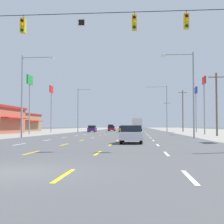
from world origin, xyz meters
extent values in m
plane|color=#4C4C4F|center=(0.00, 66.00, 0.00)|extent=(572.00, 572.00, 0.00)
cube|color=gray|center=(-24.75, 66.00, 0.00)|extent=(28.00, 440.00, 0.01)
cube|color=white|center=(-5.25, 14.50, 0.01)|extent=(0.14, 2.60, 0.01)
cube|color=white|center=(-5.25, 22.00, 0.01)|extent=(0.14, 2.60, 0.01)
cube|color=white|center=(-5.25, 29.50, 0.01)|extent=(0.14, 2.60, 0.01)
cube|color=white|center=(-5.25, 37.00, 0.01)|extent=(0.14, 2.60, 0.01)
cube|color=white|center=(-5.25, 44.50, 0.01)|extent=(0.14, 2.60, 0.01)
cube|color=white|center=(-5.25, 52.00, 0.01)|extent=(0.14, 2.60, 0.01)
cube|color=white|center=(-5.25, 59.50, 0.01)|extent=(0.14, 2.60, 0.01)
cube|color=white|center=(-5.25, 67.00, 0.01)|extent=(0.14, 2.60, 0.01)
cube|color=white|center=(-5.25, 74.50, 0.01)|extent=(0.14, 2.60, 0.01)
cube|color=white|center=(-5.25, 82.00, 0.01)|extent=(0.14, 2.60, 0.01)
cube|color=white|center=(-5.25, 89.50, 0.01)|extent=(0.14, 2.60, 0.01)
cube|color=white|center=(-5.25, 97.00, 0.01)|extent=(0.14, 2.60, 0.01)
cube|color=white|center=(-5.25, 104.50, 0.01)|extent=(0.14, 2.60, 0.01)
cube|color=white|center=(-5.25, 112.00, 0.01)|extent=(0.14, 2.60, 0.01)
cube|color=white|center=(-5.25, 119.50, 0.01)|extent=(0.14, 2.60, 0.01)
cube|color=white|center=(-5.25, 127.00, 0.01)|extent=(0.14, 2.60, 0.01)
cube|color=white|center=(-5.25, 134.50, 0.01)|extent=(0.14, 2.60, 0.01)
cube|color=white|center=(-5.25, 142.00, 0.01)|extent=(0.14, 2.60, 0.01)
cube|color=white|center=(-5.25, 149.50, 0.01)|extent=(0.14, 2.60, 0.01)
cube|color=white|center=(-5.25, 157.00, 0.01)|extent=(0.14, 2.60, 0.01)
cube|color=white|center=(-5.25, 164.50, 0.01)|extent=(0.14, 2.60, 0.01)
cube|color=white|center=(-5.25, 172.00, 0.01)|extent=(0.14, 2.60, 0.01)
cube|color=white|center=(-5.25, 179.50, 0.01)|extent=(0.14, 2.60, 0.01)
cube|color=white|center=(-5.25, 187.00, 0.01)|extent=(0.14, 2.60, 0.01)
cube|color=white|center=(-5.25, 194.50, 0.01)|extent=(0.14, 2.60, 0.01)
cube|color=white|center=(-5.25, 202.00, 0.01)|extent=(0.14, 2.60, 0.01)
cube|color=white|center=(-5.25, 209.50, 0.01)|extent=(0.14, 2.60, 0.01)
cube|color=white|center=(-5.25, 217.00, 0.01)|extent=(0.14, 2.60, 0.01)
cube|color=yellow|center=(-1.75, 7.00, 0.01)|extent=(0.14, 2.60, 0.01)
cube|color=yellow|center=(-1.75, 14.50, 0.01)|extent=(0.14, 2.60, 0.01)
cube|color=yellow|center=(-1.75, 22.00, 0.01)|extent=(0.14, 2.60, 0.01)
cube|color=yellow|center=(-1.75, 29.50, 0.01)|extent=(0.14, 2.60, 0.01)
cube|color=yellow|center=(-1.75, 37.00, 0.01)|extent=(0.14, 2.60, 0.01)
cube|color=yellow|center=(-1.75, 44.50, 0.01)|extent=(0.14, 2.60, 0.01)
cube|color=yellow|center=(-1.75, 52.00, 0.01)|extent=(0.14, 2.60, 0.01)
cube|color=yellow|center=(-1.75, 59.50, 0.01)|extent=(0.14, 2.60, 0.01)
cube|color=yellow|center=(-1.75, 67.00, 0.01)|extent=(0.14, 2.60, 0.01)
cube|color=yellow|center=(-1.75, 74.50, 0.01)|extent=(0.14, 2.60, 0.01)
cube|color=yellow|center=(-1.75, 82.00, 0.01)|extent=(0.14, 2.60, 0.01)
cube|color=yellow|center=(-1.75, 89.50, 0.01)|extent=(0.14, 2.60, 0.01)
cube|color=yellow|center=(-1.75, 97.00, 0.01)|extent=(0.14, 2.60, 0.01)
cube|color=yellow|center=(-1.75, 104.50, 0.01)|extent=(0.14, 2.60, 0.01)
cube|color=yellow|center=(-1.75, 112.00, 0.01)|extent=(0.14, 2.60, 0.01)
cube|color=yellow|center=(-1.75, 119.50, 0.01)|extent=(0.14, 2.60, 0.01)
cube|color=yellow|center=(-1.75, 127.00, 0.01)|extent=(0.14, 2.60, 0.01)
cube|color=yellow|center=(-1.75, 134.50, 0.01)|extent=(0.14, 2.60, 0.01)
cube|color=yellow|center=(-1.75, 142.00, 0.01)|extent=(0.14, 2.60, 0.01)
cube|color=yellow|center=(-1.75, 149.50, 0.01)|extent=(0.14, 2.60, 0.01)
cube|color=yellow|center=(-1.75, 157.00, 0.01)|extent=(0.14, 2.60, 0.01)
cube|color=yellow|center=(-1.75, 164.50, 0.01)|extent=(0.14, 2.60, 0.01)
cube|color=yellow|center=(-1.75, 172.00, 0.01)|extent=(0.14, 2.60, 0.01)
cube|color=yellow|center=(-1.75, 179.50, 0.01)|extent=(0.14, 2.60, 0.01)
cube|color=yellow|center=(-1.75, 187.00, 0.01)|extent=(0.14, 2.60, 0.01)
cube|color=yellow|center=(-1.75, 194.50, 0.01)|extent=(0.14, 2.60, 0.01)
cube|color=yellow|center=(-1.75, 202.00, 0.01)|extent=(0.14, 2.60, 0.01)
cube|color=yellow|center=(-1.75, 209.50, 0.01)|extent=(0.14, 2.60, 0.01)
cube|color=yellow|center=(-1.75, 217.00, 0.01)|extent=(0.14, 2.60, 0.01)
cube|color=yellow|center=(1.75, -0.50, 0.01)|extent=(0.14, 2.60, 0.01)
cube|color=yellow|center=(1.75, 7.00, 0.01)|extent=(0.14, 2.60, 0.01)
cube|color=yellow|center=(1.75, 14.50, 0.01)|extent=(0.14, 2.60, 0.01)
cube|color=yellow|center=(1.75, 22.00, 0.01)|extent=(0.14, 2.60, 0.01)
cube|color=yellow|center=(1.75, 29.50, 0.01)|extent=(0.14, 2.60, 0.01)
cube|color=yellow|center=(1.75, 37.00, 0.01)|extent=(0.14, 2.60, 0.01)
cube|color=yellow|center=(1.75, 44.50, 0.01)|extent=(0.14, 2.60, 0.01)
cube|color=yellow|center=(1.75, 52.00, 0.01)|extent=(0.14, 2.60, 0.01)
cube|color=yellow|center=(1.75, 59.50, 0.01)|extent=(0.14, 2.60, 0.01)
cube|color=yellow|center=(1.75, 67.00, 0.01)|extent=(0.14, 2.60, 0.01)
cube|color=yellow|center=(1.75, 74.50, 0.01)|extent=(0.14, 2.60, 0.01)
cube|color=yellow|center=(1.75, 82.00, 0.01)|extent=(0.14, 2.60, 0.01)
cube|color=yellow|center=(1.75, 89.50, 0.01)|extent=(0.14, 2.60, 0.01)
cube|color=yellow|center=(1.75, 97.00, 0.01)|extent=(0.14, 2.60, 0.01)
cube|color=yellow|center=(1.75, 104.50, 0.01)|extent=(0.14, 2.60, 0.01)
cube|color=yellow|center=(1.75, 112.00, 0.01)|extent=(0.14, 2.60, 0.01)
cube|color=yellow|center=(1.75, 119.50, 0.01)|extent=(0.14, 2.60, 0.01)
cube|color=yellow|center=(1.75, 127.00, 0.01)|extent=(0.14, 2.60, 0.01)
cube|color=yellow|center=(1.75, 134.50, 0.01)|extent=(0.14, 2.60, 0.01)
cube|color=yellow|center=(1.75, 142.00, 0.01)|extent=(0.14, 2.60, 0.01)
cube|color=yellow|center=(1.75, 149.50, 0.01)|extent=(0.14, 2.60, 0.01)
cube|color=yellow|center=(1.75, 157.00, 0.01)|extent=(0.14, 2.60, 0.01)
cube|color=yellow|center=(1.75, 164.50, 0.01)|extent=(0.14, 2.60, 0.01)
cube|color=yellow|center=(1.75, 172.00, 0.01)|extent=(0.14, 2.60, 0.01)
cube|color=yellow|center=(1.75, 179.50, 0.01)|extent=(0.14, 2.60, 0.01)
cube|color=yellow|center=(1.75, 187.00, 0.01)|extent=(0.14, 2.60, 0.01)
cube|color=yellow|center=(1.75, 194.50, 0.01)|extent=(0.14, 2.60, 0.01)
cube|color=yellow|center=(1.75, 202.00, 0.01)|extent=(0.14, 2.60, 0.01)
cube|color=yellow|center=(1.75, 209.50, 0.01)|extent=(0.14, 2.60, 0.01)
cube|color=yellow|center=(1.75, 217.00, 0.01)|extent=(0.14, 2.60, 0.01)
cube|color=white|center=(5.25, -0.50, 0.01)|extent=(0.14, 2.60, 0.01)
cube|color=white|center=(5.25, 7.00, 0.01)|extent=(0.14, 2.60, 0.01)
cube|color=white|center=(5.25, 14.50, 0.01)|extent=(0.14, 2.60, 0.01)
cube|color=white|center=(5.25, 22.00, 0.01)|extent=(0.14, 2.60, 0.01)
cube|color=white|center=(5.25, 29.50, 0.01)|extent=(0.14, 2.60, 0.01)
cube|color=white|center=(5.25, 37.00, 0.01)|extent=(0.14, 2.60, 0.01)
cube|color=white|center=(5.25, 44.50, 0.01)|extent=(0.14, 2.60, 0.01)
cube|color=white|center=(5.25, 52.00, 0.01)|extent=(0.14, 2.60, 0.01)
cube|color=white|center=(5.25, 59.50, 0.01)|extent=(0.14, 2.60, 0.01)
cube|color=white|center=(5.25, 67.00, 0.01)|extent=(0.14, 2.60, 0.01)
cube|color=white|center=(5.25, 74.50, 0.01)|extent=(0.14, 2.60, 0.01)
cube|color=white|center=(5.25, 82.00, 0.01)|extent=(0.14, 2.60, 0.01)
cube|color=white|center=(5.25, 89.50, 0.01)|extent=(0.14, 2.60, 0.01)
cube|color=white|center=(5.25, 97.00, 0.01)|extent=(0.14, 2.60, 0.01)
cube|color=white|center=(5.25, 104.50, 0.01)|extent=(0.14, 2.60, 0.01)
cube|color=white|center=(5.25, 112.00, 0.01)|extent=(0.14, 2.60, 0.01)
cube|color=white|center=(5.25, 119.50, 0.01)|extent=(0.14, 2.60, 0.01)
cube|color=white|center=(5.25, 127.00, 0.01)|extent=(0.14, 2.60, 0.01)
cube|color=white|center=(5.25, 134.50, 0.01)|extent=(0.14, 2.60, 0.01)
cube|color=white|center=(5.25, 142.00, 0.01)|extent=(0.14, 2.60, 0.01)
cube|color=white|center=(5.25, 149.50, 0.01)|extent=(0.14, 2.60, 0.01)
cube|color=white|center=(5.25, 157.00, 0.01)|extent=(0.14, 2.60, 0.01)
cube|color=white|center=(5.25, 164.50, 0.01)|extent=(0.14, 2.60, 0.01)
cube|color=white|center=(5.25, 172.00, 0.01)|extent=(0.14, 2.60, 0.01)
cube|color=white|center=(5.25, 179.50, 0.01)|extent=(0.14, 2.60, 0.01)
cube|color=white|center=(5.25, 187.00, 0.01)|extent=(0.14, 2.60, 0.01)
cube|color=white|center=(5.25, 194.50, 0.01)|extent=(0.14, 2.60, 0.01)
cube|color=white|center=(5.25, 202.00, 0.01)|extent=(0.14, 2.60, 0.01)
cube|color=white|center=(5.25, 209.50, 0.01)|extent=(0.14, 2.60, 0.01)
cube|color=white|center=(5.25, 217.00, 0.01)|extent=(0.14, 2.60, 0.01)
cylinder|color=black|center=(0.00, 10.03, 8.41)|extent=(24.91, 0.04, 0.04)
cube|color=white|center=(0.34, 9.97, 7.82)|extent=(0.60, 0.04, 0.60)
cube|color=black|center=(0.34, 9.95, 7.82)|extent=(0.36, 0.01, 0.36)
cube|color=gold|center=(6.74, 9.93, 7.71)|extent=(0.30, 0.34, 0.92)
cylinder|color=black|center=(6.74, 9.93, 8.29)|extent=(0.03, 0.03, 0.24)
sphere|color=#2F0402|center=(6.74, 9.75, 7.99)|extent=(0.20, 0.20, 0.20)
sphere|color=#F29E0C|center=(6.74, 9.75, 7.69)|extent=(0.20, 0.20, 0.20)
sphere|color=black|center=(6.74, 9.75, 7.39)|extent=(0.20, 0.20, 0.20)
cube|color=gold|center=(-3.37, 9.93, 7.71)|extent=(0.30, 0.34, 0.92)
cylinder|color=black|center=(-3.37, 9.93, 8.29)|extent=(0.03, 0.03, 0.24)
sphere|color=#2F0402|center=(-3.37, 9.75, 7.99)|extent=(0.20, 0.20, 0.20)
sphere|color=#F29E0C|center=(-3.37, 9.75, 7.69)|extent=(0.20, 0.20, 0.20)
sphere|color=black|center=(-3.37, 9.75, 7.39)|extent=(0.20, 0.20, 0.20)
cube|color=gold|center=(3.61, 9.93, 7.71)|extent=(0.30, 0.34, 0.92)
cylinder|color=black|center=(3.61, 9.93, 8.29)|extent=(0.03, 0.03, 0.24)
sphere|color=#2F0402|center=(3.61, 9.75, 7.99)|extent=(0.20, 0.20, 0.20)
sphere|color=#F29E0C|center=(3.61, 9.75, 7.69)|extent=(0.20, 0.20, 0.20)
sphere|color=black|center=(3.61, 9.75, 7.39)|extent=(0.20, 0.20, 0.20)
cube|color=silver|center=(3.26, 17.04, 0.63)|extent=(1.80, 4.50, 0.62)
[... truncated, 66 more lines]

